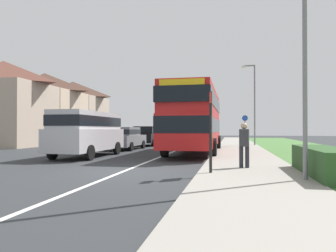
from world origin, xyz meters
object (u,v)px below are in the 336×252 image
Objects in this scene: bus_stop_sign at (211,126)px; cycle_route_sign at (245,129)px; double_decker_bus at (195,118)px; parked_car_grey at (125,137)px; pedestrian_at_stop at (244,143)px; parked_car_black at (147,135)px; parked_van_silver at (88,130)px; street_lamp_mid at (253,99)px; street_lamp_near at (301,11)px.

cycle_route_sign is at bearing 83.70° from bus_stop_sign.
parked_car_grey is at bearing 156.62° from double_decker_bus.
bus_stop_sign is (-1.06, -1.46, 0.56)m from pedestrian_at_stop.
parked_car_black is at bearing 170.44° from cycle_route_sign.
double_decker_bus is 6.32× the size of pedestrian_at_stop.
parked_van_silver is at bearing 152.62° from pedestrian_at_stop.
parked_van_silver is at bearing -128.12° from street_lamp_mid.
street_lamp_mid is (9.19, 11.71, 2.57)m from parked_van_silver.
bus_stop_sign is at bearing -80.55° from double_decker_bus.
cycle_route_sign is (8.41, 3.95, 0.55)m from parked_car_grey.
parked_car_black is at bearing 117.43° from street_lamp_near.
double_decker_bus is 1.89× the size of parked_van_silver.
street_lamp_near reaches higher than parked_car_black.
pedestrian_at_stop is (7.79, -9.78, 0.10)m from parked_car_grey.
bus_stop_sign reaches higher than cycle_route_sign.
parked_van_silver is 1.29× the size of parked_car_black.
bus_stop_sign is 0.32× the size of street_lamp_near.
double_decker_bus is 2.30× the size of parked_car_grey.
bus_stop_sign is at bearing -39.21° from parked_van_silver.
double_decker_bus is 6.34m from parked_van_silver.
pedestrian_at_stop is (7.80, -4.04, -0.41)m from parked_van_silver.
double_decker_bus reaches higher than parked_car_black.
street_lamp_near reaches higher than street_lamp_mid.
street_lamp_mid is (9.05, 0.62, 3.03)m from parked_car_black.
bus_stop_sign is (6.73, -11.24, 0.66)m from parked_car_grey.
street_lamp_mid is at bearing 69.16° from cycle_route_sign.
bus_stop_sign is at bearing -59.08° from parked_car_grey.
parked_van_silver reaches higher than parked_car_grey.
cycle_route_sign is 0.31× the size of street_lamp_near.
double_decker_bus reaches higher than pedestrian_at_stop.
street_lamp_mid is (2.45, 17.21, 2.41)m from bus_stop_sign.
double_decker_bus is 4.19× the size of cycle_route_sign.
double_decker_bus reaches higher than parked_van_silver.
street_lamp_near is (2.43, -0.82, 3.06)m from bus_stop_sign.
cycle_route_sign is (1.68, 15.20, -0.11)m from bus_stop_sign.
parked_van_silver is 8.70m from bus_stop_sign.
parked_car_black is 17.87m from bus_stop_sign.
parked_car_grey is 1.06× the size of parked_car_black.
double_decker_bus reaches higher than cycle_route_sign.
pedestrian_at_stop is at bearing -95.04° from street_lamp_mid.
cycle_route_sign is 3.32m from street_lamp_mid.
parked_car_grey is at bearing 128.54° from pedestrian_at_stop.
street_lamp_mid is at bearing 64.43° from double_decker_bus.
parked_van_silver is 0.69× the size of street_lamp_near.
bus_stop_sign is (6.60, -16.59, 0.62)m from parked_car_black.
street_lamp_mid is at bearing 51.88° from parked_van_silver.
parked_car_black is (0.14, 11.09, -0.46)m from parked_van_silver.
bus_stop_sign is 1.03× the size of cycle_route_sign.
street_lamp_mid reaches higher than cycle_route_sign.
bus_stop_sign is 15.29m from cycle_route_sign.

